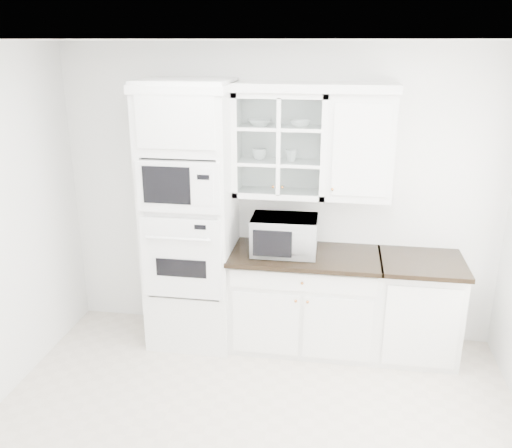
# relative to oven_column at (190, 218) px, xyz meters

# --- Properties ---
(ground) EXTENTS (4.00, 3.50, 0.01)m
(ground) POSITION_rel_oven_column_xyz_m (0.75, -1.42, -1.19)
(ground) COLOR beige
(ground) RESTS_ON ground
(room_shell) EXTENTS (4.00, 3.50, 2.70)m
(room_shell) POSITION_rel_oven_column_xyz_m (0.75, -0.99, 0.58)
(room_shell) COLOR white
(room_shell) RESTS_ON ground
(oven_column) EXTENTS (0.76, 0.68, 2.40)m
(oven_column) POSITION_rel_oven_column_xyz_m (0.00, 0.00, 0.00)
(oven_column) COLOR white
(oven_column) RESTS_ON ground
(base_cabinet_run) EXTENTS (1.32, 0.67, 0.92)m
(base_cabinet_run) POSITION_rel_oven_column_xyz_m (1.03, 0.03, -0.74)
(base_cabinet_run) COLOR white
(base_cabinet_run) RESTS_ON ground
(extra_base_cabinet) EXTENTS (0.72, 0.67, 0.92)m
(extra_base_cabinet) POSITION_rel_oven_column_xyz_m (2.03, 0.03, -0.74)
(extra_base_cabinet) COLOR white
(extra_base_cabinet) RESTS_ON ground
(upper_cabinet_glass) EXTENTS (0.80, 0.33, 0.90)m
(upper_cabinet_glass) POSITION_rel_oven_column_xyz_m (0.78, 0.17, 0.65)
(upper_cabinet_glass) COLOR white
(upper_cabinet_glass) RESTS_ON room_shell
(upper_cabinet_solid) EXTENTS (0.55, 0.33, 0.90)m
(upper_cabinet_solid) POSITION_rel_oven_column_xyz_m (1.46, 0.17, 0.65)
(upper_cabinet_solid) COLOR white
(upper_cabinet_solid) RESTS_ON room_shell
(crown_molding) EXTENTS (2.14, 0.38, 0.07)m
(crown_molding) POSITION_rel_oven_column_xyz_m (0.68, 0.14, 1.14)
(crown_molding) COLOR white
(crown_molding) RESTS_ON room_shell
(countertop_microwave) EXTENTS (0.57, 0.48, 0.33)m
(countertop_microwave) POSITION_rel_oven_column_xyz_m (0.84, 0.02, -0.12)
(countertop_microwave) COLOR white
(countertop_microwave) RESTS_ON base_cabinet_run
(bowl_a) EXTENTS (0.26, 0.26, 0.05)m
(bowl_a) POSITION_rel_oven_column_xyz_m (0.59, 0.16, 0.84)
(bowl_a) COLOR white
(bowl_a) RESTS_ON upper_cabinet_glass
(bowl_b) EXTENTS (0.18, 0.18, 0.05)m
(bowl_b) POSITION_rel_oven_column_xyz_m (0.94, 0.16, 0.84)
(bowl_b) COLOR white
(bowl_b) RESTS_ON upper_cabinet_glass
(cup_a) EXTENTS (0.14, 0.14, 0.10)m
(cup_a) POSITION_rel_oven_column_xyz_m (0.59, 0.18, 0.56)
(cup_a) COLOR white
(cup_a) RESTS_ON upper_cabinet_glass
(cup_b) EXTENTS (0.12, 0.12, 0.10)m
(cup_b) POSITION_rel_oven_column_xyz_m (0.88, 0.16, 0.56)
(cup_b) COLOR white
(cup_b) RESTS_ON upper_cabinet_glass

